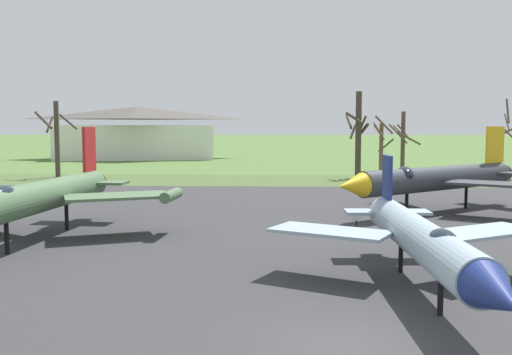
{
  "coord_description": "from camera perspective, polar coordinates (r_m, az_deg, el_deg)",
  "views": [
    {
      "loc": [
        -1.53,
        -14.13,
        5.55
      ],
      "look_at": [
        -2.95,
        14.9,
        2.89
      ],
      "focal_mm": 40.81,
      "sensor_mm": 36.0,
      "label": 1
    }
  ],
  "objects": [
    {
      "name": "ground_plane",
      "position": [
        15.26,
        8.7,
        -16.17
      ],
      "size": [
        600.0,
        600.0,
        0.0
      ],
      "primitive_type": "plane",
      "color": "#4C6B33"
    },
    {
      "name": "asphalt_apron",
      "position": [
        28.62,
        5.84,
        -5.94
      ],
      "size": [
        72.81,
        46.35,
        0.05
      ],
      "primitive_type": "cube",
      "color": "#333335",
      "rests_on": "ground"
    },
    {
      "name": "grass_verge_strip",
      "position": [
        57.5,
        4.31,
        -0.31
      ],
      "size": [
        132.81,
        12.0,
        0.06
      ],
      "primitive_type": "cube",
      "color": "#465A2E",
      "rests_on": "ground"
    },
    {
      "name": "jet_fighter_front_left",
      "position": [
        37.8,
        17.14,
        -0.05
      ],
      "size": [
        13.64,
        11.51,
        5.42
      ],
      "color": "#33383D",
      "rests_on": "ground"
    },
    {
      "name": "info_placard_front_left",
      "position": [
        29.5,
        9.82,
        -4.3
      ],
      "size": [
        0.55,
        0.29,
        1.13
      ],
      "color": "black",
      "rests_on": "ground"
    },
    {
      "name": "jet_fighter_front_right",
      "position": [
        29.06,
        -20.76,
        -1.8
      ],
      "size": [
        12.28,
        15.72,
        5.41
      ],
      "color": "#4C6B47",
      "rests_on": "ground"
    },
    {
      "name": "jet_fighter_rear_left",
      "position": [
        19.5,
        16.01,
        -5.85
      ],
      "size": [
        10.04,
        13.84,
        4.28
      ],
      "color": "#8EA3B2",
      "rests_on": "ground"
    },
    {
      "name": "bare_tree_far_left",
      "position": [
        63.88,
        -19.02,
        3.85
      ],
      "size": [
        4.03,
        3.34,
        7.97
      ],
      "color": "#42382D",
      "rests_on": "ground"
    },
    {
      "name": "bare_tree_left_of_center",
      "position": [
        60.77,
        9.97,
        4.28
      ],
      "size": [
        2.6,
        2.61,
        8.92
      ],
      "color": "#42382D",
      "rests_on": "ground"
    },
    {
      "name": "bare_tree_center",
      "position": [
        59.44,
        12.2,
        2.93
      ],
      "size": [
        2.18,
        2.39,
        6.47
      ],
      "color": "brown",
      "rests_on": "ground"
    },
    {
      "name": "bare_tree_right_of_center",
      "position": [
        60.36,
        14.2,
        3.23
      ],
      "size": [
        3.12,
        2.09,
        6.85
      ],
      "color": "brown",
      "rests_on": "ground"
    },
    {
      "name": "visitor_building",
      "position": [
        97.78,
        -11.61,
        4.26
      ],
      "size": [
        27.78,
        18.49,
        8.47
      ],
      "color": "silver",
      "rests_on": "ground"
    }
  ]
}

